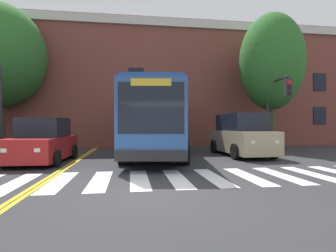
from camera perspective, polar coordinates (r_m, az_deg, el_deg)
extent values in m
plane|color=#303033|center=(6.36, -3.79, -14.65)|extent=(120.00, 120.00, 0.00)
cube|color=white|center=(8.64, -30.10, -10.67)|extent=(0.57, 2.95, 0.01)
cube|color=white|center=(8.29, -22.60, -11.12)|extent=(0.57, 2.95, 0.01)
cube|color=white|center=(8.09, -14.56, -11.40)|extent=(0.57, 2.95, 0.01)
cube|color=white|center=(8.05, -6.27, -11.45)|extent=(0.57, 2.95, 0.01)
cube|color=white|center=(8.17, 1.93, -11.28)|extent=(0.57, 2.95, 0.01)
cube|color=white|center=(8.45, 9.73, -10.91)|extent=(0.57, 2.95, 0.01)
cube|color=white|center=(8.86, 16.90, -10.39)|extent=(0.57, 2.95, 0.01)
cube|color=white|center=(9.40, 23.32, -9.78)|extent=(0.57, 2.95, 0.01)
cube|color=white|center=(10.04, 28.96, -9.15)|extent=(0.57, 2.95, 0.01)
cube|color=gold|center=(22.10, -14.66, -4.05)|extent=(0.12, 36.00, 0.01)
cube|color=gold|center=(22.09, -14.24, -4.05)|extent=(0.12, 36.00, 0.01)
cube|color=#2D5699|center=(14.08, -2.39, 1.10)|extent=(3.85, 11.20, 2.82)
cube|color=black|center=(14.10, 2.57, 2.25)|extent=(1.36, 10.02, 1.01)
cube|color=black|center=(14.19, -7.31, 2.23)|extent=(1.36, 10.02, 1.01)
cube|color=black|center=(8.60, -3.71, 3.95)|extent=(2.16, 0.31, 1.69)
cube|color=yellow|center=(8.70, -3.72, 9.52)|extent=(1.32, 0.21, 0.24)
cube|color=#232326|center=(8.62, -3.72, -6.49)|extent=(2.36, 0.41, 0.36)
cube|color=#294E89|center=(14.19, -2.39, 7.13)|extent=(3.65, 10.75, 0.16)
cylinder|color=black|center=(10.75, 3.13, -5.93)|extent=(0.68, 1.03, 0.97)
cylinder|color=black|center=(10.86, -9.16, -5.87)|extent=(0.68, 1.03, 0.97)
cylinder|color=black|center=(16.59, 1.91, -3.78)|extent=(0.68, 1.03, 0.97)
cylinder|color=black|center=(16.67, -6.05, -3.76)|extent=(0.68, 1.03, 0.97)
cylinder|color=black|center=(17.69, 1.77, -3.53)|extent=(0.68, 1.03, 0.97)
cylinder|color=black|center=(17.76, -5.69, -3.52)|extent=(0.68, 1.03, 0.97)
cube|color=#AD1E1E|center=(12.69, -25.49, -4.28)|extent=(2.04, 4.39, 0.93)
cube|color=black|center=(12.78, -25.30, -0.29)|extent=(1.77, 2.13, 0.84)
cube|color=white|center=(10.45, -26.61, -4.73)|extent=(0.20, 0.05, 0.14)
cube|color=white|center=(10.90, -32.18, -4.53)|extent=(0.20, 0.05, 0.14)
cylinder|color=black|center=(11.15, -23.14, -6.52)|extent=(0.24, 0.67, 0.66)
cylinder|color=black|center=(11.87, -32.09, -6.13)|extent=(0.24, 0.67, 0.66)
cylinder|color=black|center=(13.72, -19.79, -5.26)|extent=(0.24, 0.67, 0.66)
cylinder|color=black|center=(14.30, -27.32, -5.05)|extent=(0.24, 0.67, 0.66)
cube|color=tan|center=(14.57, 15.57, -3.21)|extent=(1.95, 4.98, 1.12)
cube|color=black|center=(14.59, 15.49, 0.78)|extent=(1.74, 3.09, 0.91)
cube|color=white|center=(12.61, 22.60, -3.23)|extent=(0.20, 0.04, 0.14)
cube|color=white|center=(12.06, 17.95, -3.38)|extent=(0.20, 0.04, 0.14)
cylinder|color=black|center=(13.68, 21.95, -5.07)|extent=(0.23, 0.76, 0.76)
cylinder|color=black|center=(12.80, 14.40, -5.42)|extent=(0.23, 0.76, 0.76)
cylinder|color=black|center=(16.39, 16.48, -4.20)|extent=(0.23, 0.76, 0.76)
cylinder|color=black|center=(15.67, 10.00, -4.40)|extent=(0.23, 0.76, 0.76)
cube|color=black|center=(22.79, -3.41, -2.45)|extent=(2.00, 3.83, 0.84)
cube|color=black|center=(22.80, -3.43, -0.30)|extent=(1.68, 2.16, 0.87)
cube|color=white|center=(21.04, -1.22, -2.44)|extent=(0.20, 0.06, 0.14)
cube|color=white|center=(20.86, -3.94, -2.47)|extent=(0.20, 0.06, 0.14)
cylinder|color=black|center=(21.84, -0.67, -3.31)|extent=(0.27, 0.62, 0.60)
cylinder|color=black|center=(21.54, -5.18, -3.36)|extent=(0.27, 0.62, 0.60)
cylinder|color=black|center=(24.09, -1.83, -2.99)|extent=(0.27, 0.62, 0.60)
cylinder|color=black|center=(23.82, -5.92, -3.03)|extent=(0.27, 0.62, 0.60)
cylinder|color=#28282D|center=(17.60, 20.82, 2.37)|extent=(0.16, 0.16, 4.61)
cylinder|color=#28282D|center=(16.52, 22.71, 9.15)|extent=(0.39, 2.76, 0.11)
cube|color=#28282D|center=(15.34, 24.65, 7.58)|extent=(0.37, 0.31, 1.00)
cylinder|color=red|center=(15.25, 24.91, 8.76)|extent=(0.22, 0.05, 0.22)
cylinder|color=black|center=(15.21, 24.91, 7.65)|extent=(0.22, 0.05, 0.22)
cylinder|color=black|center=(15.17, 24.91, 6.52)|extent=(0.22, 0.05, 0.22)
cylinder|color=#28282D|center=(16.20, -32.65, 2.67)|extent=(0.16, 0.16, 4.68)
cylinder|color=#4C3D2D|center=(18.49, 21.55, -0.06)|extent=(0.58, 0.58, 3.11)
ellipsoid|color=#2D6B28|center=(18.95, 21.57, 12.89)|extent=(4.39, 4.53, 6.33)
cube|color=brown|center=(22.95, -7.12, 8.13)|extent=(36.59, 7.18, 9.61)
cube|color=beige|center=(20.52, -6.97, 21.87)|extent=(36.59, 0.16, 0.60)
cube|color=black|center=(19.13, -6.97, 2.49)|extent=(1.10, 0.06, 1.40)
cube|color=black|center=(24.28, 30.13, 1.98)|extent=(1.10, 0.06, 1.40)
cube|color=black|center=(19.42, -6.97, 10.45)|extent=(1.10, 0.06, 1.40)
cube|color=black|center=(24.51, 30.14, 8.28)|extent=(1.10, 0.06, 1.40)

